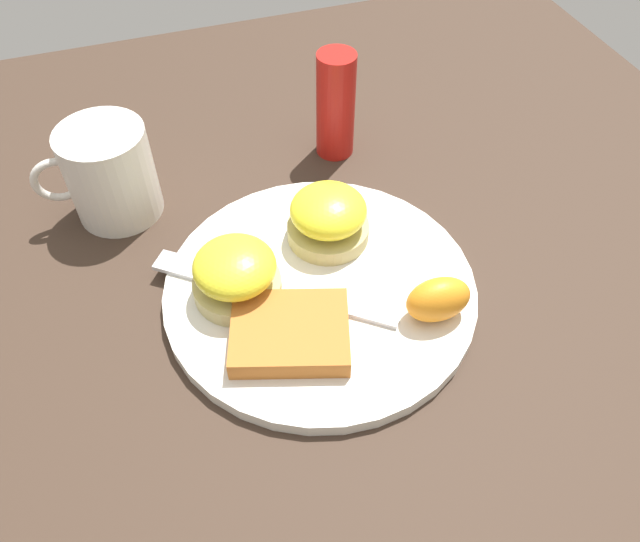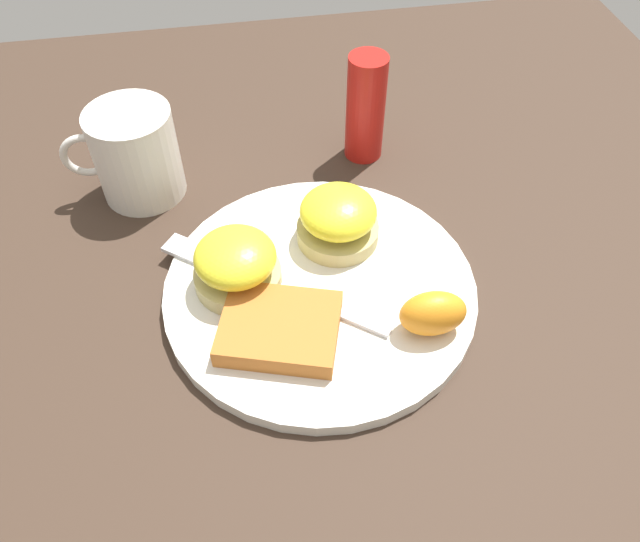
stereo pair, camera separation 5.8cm
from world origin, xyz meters
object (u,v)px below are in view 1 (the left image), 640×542
condiment_bottle (336,105)px  fork (256,286)px  sandwich_benedict_left (328,217)px  cup (109,173)px  hashbrown_patty (290,332)px  orange_wedge (438,299)px  sandwich_benedict_right (236,273)px

condiment_bottle → fork: bearing=52.2°
sandwich_benedict_left → fork: (0.09, 0.04, -0.02)m
sandwich_benedict_left → cup: size_ratio=0.67×
fork → condiment_bottle: 0.24m
hashbrown_patty → orange_wedge: (-0.13, 0.02, 0.01)m
orange_wedge → condiment_bottle: 0.27m
sandwich_benedict_right → cup: 0.19m
sandwich_benedict_left → condiment_bottle: bearing=-112.2°
hashbrown_patty → orange_wedge: bearing=172.9°
condiment_bottle → sandwich_benedict_left: bearing=67.8°
sandwich_benedict_left → sandwich_benedict_right: (0.10, 0.04, 0.00)m
hashbrown_patty → condiment_bottle: size_ratio=0.82×
orange_wedge → cup: cup is taller
orange_wedge → fork: orange_wedge is taller
sandwich_benedict_right → condiment_bottle: condiment_bottle is taller
hashbrown_patty → cup: 0.27m
sandwich_benedict_left → orange_wedge: (-0.06, 0.13, -0.01)m
sandwich_benedict_right → orange_wedge: (-0.16, 0.08, -0.01)m
sandwich_benedict_left → hashbrown_patty: sandwich_benedict_left is taller
condiment_bottle → orange_wedge: bearing=89.9°
sandwich_benedict_left → orange_wedge: bearing=115.4°
orange_wedge → condiment_bottle: (-0.00, -0.27, 0.03)m
orange_wedge → condiment_bottle: bearing=-90.1°
condiment_bottle → hashbrown_patty: bearing=62.5°
cup → sandwich_benedict_left: bearing=147.7°
sandwich_benedict_right → orange_wedge: bearing=153.1°
sandwich_benedict_right → condiment_bottle: bearing=-131.0°
cup → condiment_bottle: 0.26m
sandwich_benedict_right → fork: size_ratio=0.41×
sandwich_benedict_left → sandwich_benedict_right: bearing=22.0°
sandwich_benedict_right → cup: bearing=-61.0°
fork → condiment_bottle: size_ratio=1.61×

